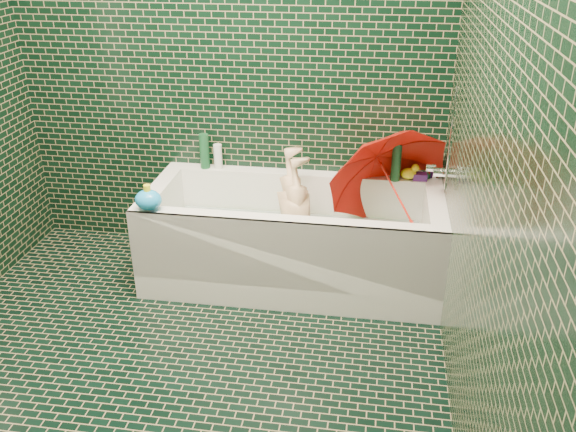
# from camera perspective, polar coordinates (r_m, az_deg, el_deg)

# --- Properties ---
(floor) EXTENTS (2.80, 2.80, 0.00)m
(floor) POSITION_cam_1_polar(r_m,az_deg,el_deg) (3.01, -11.27, -15.03)
(floor) COLOR black
(floor) RESTS_ON ground
(wall_back) EXTENTS (2.80, 0.00, 2.80)m
(wall_back) POSITION_cam_1_polar(r_m,az_deg,el_deg) (3.69, -5.73, 14.91)
(wall_back) COLOR black
(wall_back) RESTS_ON floor
(wall_right) EXTENTS (0.00, 2.80, 2.80)m
(wall_right) POSITION_cam_1_polar(r_m,az_deg,el_deg) (2.26, 18.60, 6.47)
(wall_right) COLOR black
(wall_right) RESTS_ON floor
(bathtub) EXTENTS (1.70, 0.75, 0.55)m
(bathtub) POSITION_cam_1_polar(r_m,az_deg,el_deg) (3.60, 0.46, -2.93)
(bathtub) COLOR white
(bathtub) RESTS_ON floor
(bath_mat) EXTENTS (1.35, 0.47, 0.01)m
(bath_mat) POSITION_cam_1_polar(r_m,az_deg,el_deg) (3.64, 0.50, -3.56)
(bath_mat) COLOR green
(bath_mat) RESTS_ON bathtub
(water) EXTENTS (1.48, 0.53, 0.00)m
(water) POSITION_cam_1_polar(r_m,az_deg,el_deg) (3.57, 0.51, -1.55)
(water) COLOR silver
(water) RESTS_ON bathtub
(faucet) EXTENTS (0.18, 0.19, 0.55)m
(faucet) POSITION_cam_1_polar(r_m,az_deg,el_deg) (3.36, 14.43, 4.60)
(faucet) COLOR silver
(faucet) RESTS_ON wall_right
(child) EXTENTS (1.00, 0.60, 0.27)m
(child) POSITION_cam_1_polar(r_m,az_deg,el_deg) (3.60, 1.04, -1.14)
(child) COLOR tan
(child) RESTS_ON bathtub
(umbrella) EXTENTS (0.97, 1.10, 1.02)m
(umbrella) POSITION_cam_1_polar(r_m,az_deg,el_deg) (3.48, 10.03, 2.23)
(umbrella) COLOR red
(umbrella) RESTS_ON bathtub
(soap_bottle_a) EXTENTS (0.11, 0.11, 0.25)m
(soap_bottle_a) POSITION_cam_1_polar(r_m,az_deg,el_deg) (3.75, 12.19, 3.41)
(soap_bottle_a) COLOR white
(soap_bottle_a) RESTS_ON bathtub
(soap_bottle_b) EXTENTS (0.09, 0.09, 0.19)m
(soap_bottle_b) POSITION_cam_1_polar(r_m,az_deg,el_deg) (3.71, 12.25, 3.16)
(soap_bottle_b) COLOR #451D6E
(soap_bottle_b) RESTS_ON bathtub
(soap_bottle_c) EXTENTS (0.18, 0.18, 0.19)m
(soap_bottle_c) POSITION_cam_1_polar(r_m,az_deg,el_deg) (3.76, 12.31, 3.49)
(soap_bottle_c) COLOR #144826
(soap_bottle_c) RESTS_ON bathtub
(bottle_right_tall) EXTENTS (0.06, 0.06, 0.24)m
(bottle_right_tall) POSITION_cam_1_polar(r_m,az_deg,el_deg) (3.66, 10.10, 5.07)
(bottle_right_tall) COLOR #144826
(bottle_right_tall) RESTS_ON bathtub
(bottle_right_pump) EXTENTS (0.07, 0.07, 0.17)m
(bottle_right_pump) POSITION_cam_1_polar(r_m,az_deg,el_deg) (3.74, 13.58, 4.60)
(bottle_right_pump) COLOR silver
(bottle_right_pump) RESTS_ON bathtub
(bottle_left_tall) EXTENTS (0.07, 0.07, 0.22)m
(bottle_left_tall) POSITION_cam_1_polar(r_m,az_deg,el_deg) (3.83, -7.82, 6.03)
(bottle_left_tall) COLOR #144826
(bottle_left_tall) RESTS_ON bathtub
(bottle_left_short) EXTENTS (0.06, 0.06, 0.16)m
(bottle_left_short) POSITION_cam_1_polar(r_m,az_deg,el_deg) (3.82, -6.57, 5.55)
(bottle_left_short) COLOR white
(bottle_left_short) RESTS_ON bathtub
(rubber_duck) EXTENTS (0.12, 0.09, 0.10)m
(rubber_duck) POSITION_cam_1_polar(r_m,az_deg,el_deg) (3.71, 11.33, 4.01)
(rubber_duck) COLOR yellow
(rubber_duck) RESTS_ON bathtub
(bath_toy) EXTENTS (0.16, 0.13, 0.14)m
(bath_toy) POSITION_cam_1_polar(r_m,az_deg,el_deg) (3.32, -12.94, 1.51)
(bath_toy) COLOR #198EE5
(bath_toy) RESTS_ON bathtub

